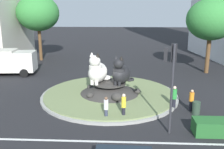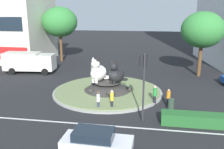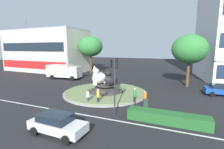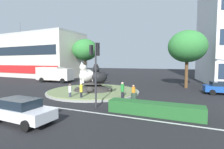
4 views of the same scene
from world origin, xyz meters
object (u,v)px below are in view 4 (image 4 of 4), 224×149
object	(u,v)px
second_tree_near_tower	(187,47)
pedestrian_white_shirt	(70,91)
traffic_light_mast	(96,61)
delivery_box_truck	(55,74)
broadleaf_tree_behind_island	(85,50)
shophouse_block	(40,56)
pedestrian_yellow_shirt	(81,91)
litter_bin	(134,98)
pedestrian_green_shirt	(122,90)
cat_statue_black	(99,76)
cat_statue_white	(86,75)
pedestrian_orange_shirt	(133,93)
sedan_on_far_lane	(21,110)
hatchback_near_shophouse	(224,88)

from	to	relation	value
second_tree_near_tower	pedestrian_white_shirt	bearing A→B (deg)	-128.75
traffic_light_mast	delivery_box_truck	distance (m)	20.74
broadleaf_tree_behind_island	shophouse_block	bearing A→B (deg)	179.31
pedestrian_yellow_shirt	litter_bin	world-z (taller)	pedestrian_yellow_shirt
pedestrian_green_shirt	delivery_box_truck	size ratio (longest dim) A/B	0.25
cat_statue_black	second_tree_near_tower	distance (m)	13.66
litter_bin	delivery_box_truck	bearing A→B (deg)	151.62
broadleaf_tree_behind_island	pedestrian_yellow_shirt	size ratio (longest dim) A/B	5.10
broadleaf_tree_behind_island	pedestrian_green_shirt	world-z (taller)	broadleaf_tree_behind_island
cat_statue_black	traffic_light_mast	world-z (taller)	traffic_light_mast
cat_statue_black	litter_bin	xyz separation A→B (m)	(5.37, -3.22, -1.64)
litter_bin	cat_statue_white	bearing A→B (deg)	154.87
pedestrian_white_shirt	delivery_box_truck	xyz separation A→B (m)	(-12.25, 11.29, 0.71)
cat_statue_black	shophouse_block	xyz separation A→B (m)	(-25.54, 15.29, 3.36)
second_tree_near_tower	litter_bin	bearing A→B (deg)	-110.03
broadleaf_tree_behind_island	pedestrian_orange_shirt	bearing A→B (deg)	-46.62
pedestrian_orange_shirt	pedestrian_yellow_shirt	xyz separation A→B (m)	(-4.89, -1.61, 0.11)
pedestrian_orange_shirt	shophouse_block	bearing A→B (deg)	-18.99
cat_statue_white	broadleaf_tree_behind_island	size ratio (longest dim) A/B	0.29
broadleaf_tree_behind_island	litter_bin	bearing A→B (deg)	-47.15
sedan_on_far_lane	delivery_box_truck	size ratio (longest dim) A/B	0.61
shophouse_block	pedestrian_white_shirt	bearing A→B (deg)	-36.98
cat_statue_black	broadleaf_tree_behind_island	world-z (taller)	broadleaf_tree_behind_island
cat_statue_white	pedestrian_green_shirt	bearing A→B (deg)	80.51
cat_statue_white	cat_statue_black	xyz separation A→B (m)	(1.96, -0.22, -0.08)
pedestrian_orange_shirt	sedan_on_far_lane	bearing A→B (deg)	72.06
cat_statue_black	shophouse_block	size ratio (longest dim) A/B	0.11
delivery_box_truck	traffic_light_mast	bearing A→B (deg)	-44.51
sedan_on_far_lane	litter_bin	xyz separation A→B (m)	(4.94, 7.86, -0.34)
hatchback_near_shophouse	delivery_box_truck	size ratio (longest dim) A/B	0.64
pedestrian_green_shirt	hatchback_near_shophouse	distance (m)	12.41
pedestrian_white_shirt	sedan_on_far_lane	distance (m)	6.72
shophouse_block	litter_bin	world-z (taller)	shophouse_block
shophouse_block	litter_bin	bearing A→B (deg)	-29.12
litter_bin	pedestrian_orange_shirt	bearing A→B (deg)	110.75
pedestrian_white_shirt	pedestrian_yellow_shirt	world-z (taller)	pedestrian_yellow_shirt
second_tree_near_tower	litter_bin	xyz separation A→B (m)	(-4.36, -11.97, -5.57)
cat_statue_black	traffic_light_mast	xyz separation A→B (m)	(2.94, -6.08, 1.82)
pedestrian_green_shirt	hatchback_near_shophouse	xyz separation A→B (m)	(9.90, 7.49, -0.17)
second_tree_near_tower	cat_statue_black	bearing A→B (deg)	-138.03
pedestrian_white_shirt	litter_bin	size ratio (longest dim) A/B	1.80
cat_statue_white	sedan_on_far_lane	xyz separation A→B (m)	(2.39, -11.30, -1.37)
cat_statue_black	pedestrian_orange_shirt	size ratio (longest dim) A/B	1.54
pedestrian_orange_shirt	sedan_on_far_lane	world-z (taller)	pedestrian_orange_shirt
pedestrian_green_shirt	sedan_on_far_lane	distance (m)	9.32
broadleaf_tree_behind_island	pedestrian_white_shirt	size ratio (longest dim) A/B	5.57
delivery_box_truck	shophouse_block	bearing A→B (deg)	139.69
sedan_on_far_lane	hatchback_near_shophouse	world-z (taller)	sedan_on_far_lane
pedestrian_orange_shirt	pedestrian_yellow_shirt	size ratio (longest dim) A/B	0.91
pedestrian_yellow_shirt	delivery_box_truck	world-z (taller)	delivery_box_truck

